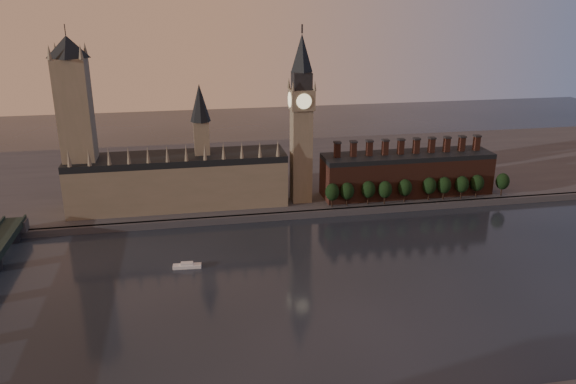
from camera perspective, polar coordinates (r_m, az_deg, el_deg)
name	(u,v)px	position (r m, az deg, el deg)	size (l,w,h in m)	color
ground	(329,292)	(257.37, 4.20, -10.06)	(900.00, 900.00, 0.00)	black
north_bank	(269,173)	(417.86, -1.97, 1.96)	(900.00, 182.00, 4.00)	#46464B
palace_of_westminster	(180,178)	(347.50, -10.95, 1.42)	(130.00, 30.30, 74.00)	#80705B
victoria_tower	(76,121)	(343.60, -20.70, 6.79)	(24.00, 24.00, 108.00)	#80705B
big_ben	(301,118)	(341.01, 1.37, 7.55)	(15.00, 15.00, 107.00)	#80705B
chimney_block	(407,173)	(371.24, 11.95, 1.88)	(110.00, 25.00, 37.00)	#4B271C
embankment_tree_0	(332,192)	(342.16, 4.52, 0.00)	(8.60, 8.60, 14.88)	black
embankment_tree_1	(347,191)	(344.69, 6.03, 0.09)	(8.60, 8.60, 14.88)	black
embankment_tree_2	(368,190)	(349.14, 8.17, 0.25)	(8.60, 8.60, 14.88)	black
embankment_tree_3	(385,190)	(350.75, 9.84, 0.25)	(8.60, 8.60, 14.88)	black
embankment_tree_4	(405,188)	(356.44, 11.80, 0.43)	(8.60, 8.60, 14.88)	black
embankment_tree_5	(429,186)	(363.62, 14.17, 0.62)	(8.60, 8.60, 14.88)	black
embankment_tree_6	(444,185)	(367.07, 15.59, 0.67)	(8.60, 8.60, 14.88)	black
embankment_tree_7	(462,184)	(371.88, 17.25, 0.75)	(8.60, 8.60, 14.88)	black
embankment_tree_8	(477,183)	(377.66, 18.66, 0.87)	(8.60, 8.60, 14.88)	black
embankment_tree_9	(503,181)	(386.57, 20.97, 1.02)	(8.60, 8.60, 14.88)	black
river_boat	(187,266)	(281.64, -10.22, -7.38)	(14.04, 4.94, 2.76)	silver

